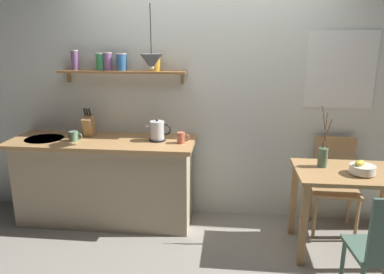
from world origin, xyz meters
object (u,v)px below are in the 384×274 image
(fruit_bowl, at_px, (362,169))
(coffee_mug_spare, at_px, (181,138))
(dining_table, at_px, (349,187))
(dining_chair_far, at_px, (334,180))
(twig_vase, at_px, (323,156))
(knife_block, at_px, (89,125))
(dining_chair_near, at_px, (384,248))
(pendant_lamp, at_px, (152,62))
(electric_kettle, at_px, (158,131))
(coffee_mug_by_sink, at_px, (74,136))

(fruit_bowl, xyz_separation_m, coffee_mug_spare, (-1.56, 0.35, 0.13))
(dining_table, relative_size, dining_chair_far, 1.01)
(twig_vase, xyz_separation_m, knife_block, (-2.24, 0.34, 0.14))
(fruit_bowl, relative_size, coffee_mug_spare, 1.72)
(dining_chair_far, height_order, fruit_bowl, dining_chair_far)
(dining_chair_near, distance_m, twig_vase, 0.95)
(dining_chair_near, relative_size, twig_vase, 1.66)
(dining_chair_near, height_order, pendant_lamp, pendant_lamp)
(dining_chair_near, distance_m, pendant_lamp, 2.32)
(dining_table, relative_size, twig_vase, 1.70)
(fruit_bowl, height_order, coffee_mug_spare, coffee_mug_spare)
(dining_table, height_order, electric_kettle, electric_kettle)
(dining_table, height_order, dining_chair_near, dining_chair_near)
(dining_chair_near, height_order, fruit_bowl, dining_chair_near)
(fruit_bowl, bearing_deg, electric_kettle, 167.20)
(electric_kettle, relative_size, pendant_lamp, 0.43)
(coffee_mug_by_sink, relative_size, coffee_mug_spare, 1.07)
(knife_block, relative_size, pendant_lamp, 0.53)
(dining_table, xyz_separation_m, dining_chair_far, (-0.00, 0.44, -0.11))
(fruit_bowl, relative_size, electric_kettle, 0.85)
(dining_chair_far, bearing_deg, coffee_mug_spare, -173.95)
(dining_table, height_order, twig_vase, twig_vase)
(dining_table, bearing_deg, dining_chair_far, 90.38)
(fruit_bowl, xyz_separation_m, pendant_lamp, (-1.81, 0.27, 0.84))
(fruit_bowl, height_order, electric_kettle, electric_kettle)
(dining_chair_near, height_order, electric_kettle, electric_kettle)
(dining_chair_far, height_order, electric_kettle, electric_kettle)
(coffee_mug_by_sink, bearing_deg, dining_chair_far, 4.20)
(dining_table, bearing_deg, electric_kettle, 168.85)
(dining_chair_far, relative_size, pendant_lamp, 1.63)
(dining_chair_far, distance_m, coffee_mug_spare, 1.56)
(electric_kettle, bearing_deg, coffee_mug_by_sink, -173.49)
(electric_kettle, distance_m, knife_block, 0.73)
(dining_chair_far, xyz_separation_m, fruit_bowl, (0.07, -0.50, 0.30))
(dining_chair_near, distance_m, electric_kettle, 2.13)
(coffee_mug_spare, xyz_separation_m, pendant_lamp, (-0.25, -0.08, 0.72))
(dining_table, relative_size, knife_block, 3.11)
(coffee_mug_spare, bearing_deg, dining_table, -10.55)
(dining_table, bearing_deg, pendant_lamp, 173.50)
(knife_block, distance_m, pendant_lamp, 1.00)
(coffee_mug_spare, bearing_deg, coffee_mug_by_sink, -178.43)
(twig_vase, bearing_deg, coffee_mug_by_sink, 176.13)
(electric_kettle, bearing_deg, twig_vase, -9.36)
(dining_chair_far, xyz_separation_m, coffee_mug_spare, (-1.49, -0.16, 0.43))
(twig_vase, height_order, coffee_mug_by_sink, twig_vase)
(knife_block, xyz_separation_m, coffee_mug_spare, (0.97, -0.15, -0.06))
(twig_vase, height_order, coffee_mug_spare, twig_vase)
(dining_chair_far, bearing_deg, pendant_lamp, -172.24)
(fruit_bowl, distance_m, electric_kettle, 1.85)
(dining_chair_near, xyz_separation_m, pendant_lamp, (-1.77, 0.95, 1.16))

